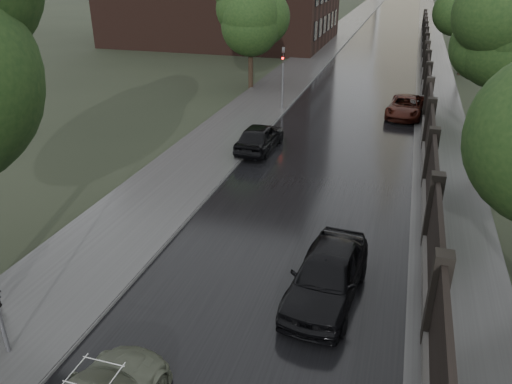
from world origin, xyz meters
name	(u,v)px	position (x,y,z in m)	size (l,w,h in m)	color
fence_right	(426,81)	(4.60, 32.01, 1.01)	(0.45, 75.72, 2.70)	#383533
tree_left_far	(250,16)	(-8.00, 30.00, 5.24)	(4.25, 4.25, 7.39)	black
tree_right_b	(500,48)	(7.50, 22.00, 4.95)	(4.08, 4.08, 7.01)	black
tree_right_c	(470,13)	(7.50, 40.00, 4.95)	(4.08, 4.08, 7.01)	black
traffic_light	(283,73)	(-4.30, 24.99, 2.40)	(0.16, 0.32, 4.00)	#59595E
hatchback_left	(260,137)	(-3.60, 17.43, 0.71)	(1.67, 4.15, 1.41)	black
car_right_near	(327,275)	(1.73, 6.12, 0.78)	(1.84, 4.57, 1.56)	black
car_right_far	(406,107)	(3.40, 25.89, 0.62)	(2.06, 4.46, 1.24)	black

